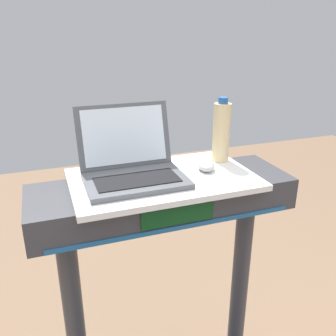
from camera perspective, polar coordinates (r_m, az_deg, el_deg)
The scene contains 4 objects.
desk_board at distance 1.23m, azimuth -0.79°, elevation -1.80°, with size 0.62×0.38×0.02m, color white.
laptop at distance 1.21m, azimuth -5.67°, elevation 0.46°, with size 0.32×0.28×0.23m.
computer_mouse at distance 1.29m, azimuth 5.97°, elevation 0.46°, with size 0.06×0.10×0.03m, color #B2B2B7.
water_bottle at distance 1.36m, azimuth 8.37°, elevation 5.65°, with size 0.06×0.06×0.24m.
Camera 1 is at (-0.37, -0.37, 1.62)m, focal length 38.91 mm.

